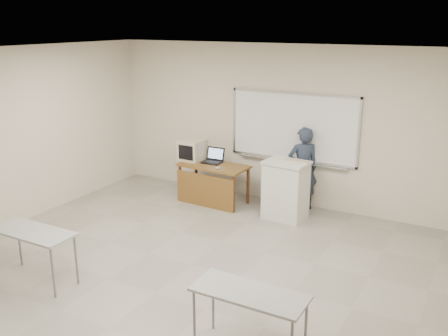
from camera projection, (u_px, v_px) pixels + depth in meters
The scene contains 10 objects.
floor at pixel (155, 293), 6.47m from camera, with size 7.00×8.00×0.01m, color gray.
whiteboard at pixel (293, 128), 9.24m from camera, with size 2.48×0.10×1.31m.
student_desks at pixel (74, 296), 5.15m from camera, with size 4.40×2.20×0.73m.
instructor_desk at pixel (211, 178), 9.47m from camera, with size 1.33×0.66×0.75m.
podium at pixel (286, 190), 8.77m from camera, with size 0.75×0.55×1.05m.
crt_monitor at pixel (193, 150), 9.80m from camera, with size 0.43×0.48×0.41m.
laptop at pixel (213, 159), 9.66m from camera, with size 0.37×0.34×0.27m.
mouse at pixel (218, 168), 9.23m from camera, with size 0.09×0.06×0.03m, color #9B9EA2.
keyboard at pixel (297, 161), 8.62m from camera, with size 0.41×0.14×0.02m, color #B8A994.
presenter at pixel (303, 168), 9.17m from camera, with size 0.57×0.37×1.56m, color black.
Camera 1 is at (3.56, -4.59, 3.40)m, focal length 40.00 mm.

